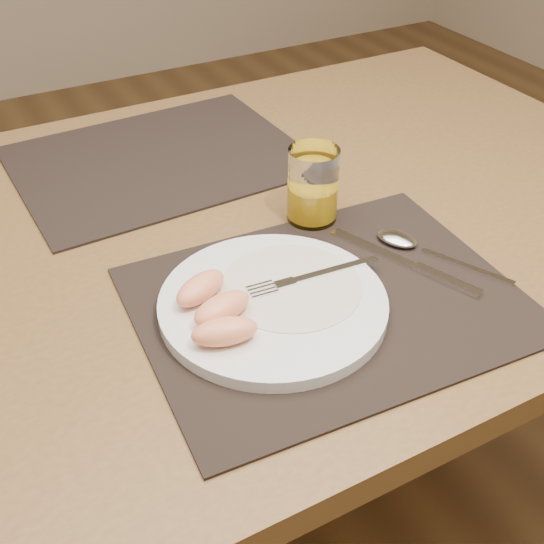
{
  "coord_description": "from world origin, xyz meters",
  "views": [
    {
      "loc": [
        -0.34,
        -0.74,
        1.28
      ],
      "look_at": [
        -0.02,
        -0.16,
        0.77
      ],
      "focal_mm": 45.0,
      "sensor_mm": 36.0,
      "label": 1
    }
  ],
  "objects": [
    {
      "name": "plate_dressing",
      "position": [
        -0.01,
        -0.19,
        0.77
      ],
      "size": [
        0.17,
        0.17,
        0.0
      ],
      "color": "white",
      "rests_on": "plate"
    },
    {
      "name": "knife",
      "position": [
        0.15,
        -0.22,
        0.76
      ],
      "size": [
        0.09,
        0.21,
        0.01
      ],
      "color": "silver",
      "rests_on": "placemat_near"
    },
    {
      "name": "table",
      "position": [
        0.0,
        0.0,
        0.67
      ],
      "size": [
        1.4,
        0.9,
        0.75
      ],
      "color": "brown",
      "rests_on": "ground"
    },
    {
      "name": "fork",
      "position": [
        0.0,
        -0.19,
        0.77
      ],
      "size": [
        0.18,
        0.03,
        0.0
      ],
      "color": "silver",
      "rests_on": "plate"
    },
    {
      "name": "juice_glass",
      "position": [
        0.1,
        -0.05,
        0.8
      ],
      "size": [
        0.07,
        0.07,
        0.11
      ],
      "color": "white",
      "rests_on": "placemat_near"
    },
    {
      "name": "grapefruit_wedges",
      "position": [
        -0.12,
        -0.2,
        0.78
      ],
      "size": [
        0.09,
        0.14,
        0.03
      ],
      "color": "#FF9D68",
      "rests_on": "plate"
    },
    {
      "name": "placemat_far",
      "position": [
        -0.03,
        0.22,
        0.75
      ],
      "size": [
        0.46,
        0.37,
        0.0
      ],
      "primitive_type": "cube",
      "rotation": [
        0.0,
        0.0,
        0.03
      ],
      "color": "black",
      "rests_on": "table"
    },
    {
      "name": "spoon",
      "position": [
        0.18,
        -0.17,
        0.76
      ],
      "size": [
        0.1,
        0.18,
        0.01
      ],
      "color": "silver",
      "rests_on": "placemat_near"
    },
    {
      "name": "placemat_near",
      "position": [
        0.02,
        -0.22,
        0.75
      ],
      "size": [
        0.47,
        0.38,
        0.0
      ],
      "primitive_type": "cube",
      "rotation": [
        0.0,
        0.0,
        -0.06
      ],
      "color": "black",
      "rests_on": "table"
    },
    {
      "name": "plate",
      "position": [
        -0.04,
        -0.2,
        0.76
      ],
      "size": [
        0.27,
        0.27,
        0.02
      ],
      "primitive_type": "cylinder",
      "color": "white",
      "rests_on": "placemat_near"
    },
    {
      "name": "ground",
      "position": [
        0.0,
        0.0,
        0.0
      ],
      "size": [
        5.0,
        5.0,
        0.0
      ],
      "primitive_type": "plane",
      "color": "brown",
      "rests_on": "ground"
    }
  ]
}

